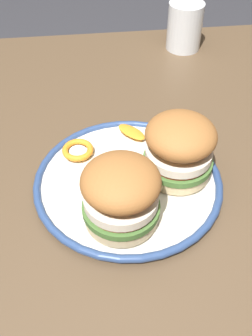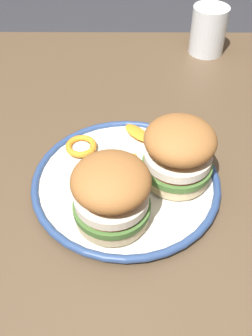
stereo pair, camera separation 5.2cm
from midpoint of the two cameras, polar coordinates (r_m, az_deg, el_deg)
name	(u,v)px [view 2 (the right image)]	position (r m, az deg, el deg)	size (l,w,h in m)	color
dining_table	(94,254)	(0.67, -2.38, -12.46)	(1.16, 0.89, 0.74)	brown
dinner_plate	(126,182)	(0.61, 2.43, -2.13)	(0.29, 0.29, 0.02)	silver
sandwich_half_left	(179,152)	(0.58, 10.20, 2.22)	(0.15, 0.15, 0.10)	beige
sandwich_half_right	(111,193)	(0.52, 0.73, -3.75)	(0.14, 0.14, 0.10)	beige
orange_peel_curled	(81,146)	(0.65, -4.26, 3.07)	(0.06, 0.06, 0.01)	orange
orange_peel_strip_long	(118,165)	(0.62, 1.18, 0.30)	(0.07, 0.08, 0.01)	orange
orange_peel_strip_short	(137,133)	(0.68, 3.85, 5.04)	(0.06, 0.06, 0.01)	orange
drinking_glass	(208,33)	(0.96, 13.39, 18.42)	(0.08, 0.08, 0.11)	white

